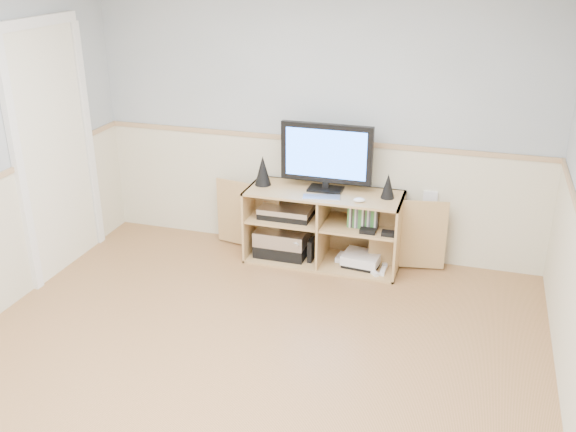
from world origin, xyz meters
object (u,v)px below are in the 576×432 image
(keyboard, at_px, (321,197))
(monitor, at_px, (326,155))
(media_cabinet, at_px, (325,224))
(game_consoles, at_px, (361,259))

(keyboard, bearing_deg, monitor, 82.12)
(media_cabinet, xyz_separation_m, monitor, (0.00, -0.01, 0.63))
(monitor, bearing_deg, game_consoles, -10.11)
(monitor, bearing_deg, media_cabinet, 90.00)
(media_cabinet, height_order, monitor, monitor)
(monitor, height_order, keyboard, monitor)
(keyboard, bearing_deg, game_consoles, 9.67)
(game_consoles, bearing_deg, monitor, 169.89)
(keyboard, bearing_deg, media_cabinet, 81.94)
(media_cabinet, xyz_separation_m, game_consoles, (0.34, -0.07, -0.26))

